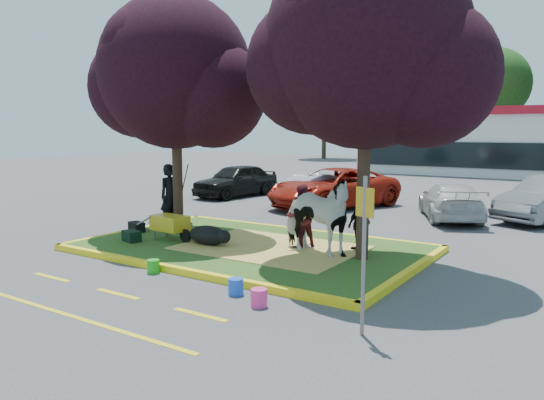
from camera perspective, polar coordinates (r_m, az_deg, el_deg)
The scene contains 31 objects.
ground at distance 13.29m, azimuth -2.31°, elevation -5.47°, with size 90.00×90.00×0.00m, color #424244.
median_island at distance 13.28m, azimuth -2.32°, elevation -5.15°, with size 8.00×5.00×0.15m, color #294816.
curb_near at distance 11.34m, azimuth -10.00°, elevation -7.49°, with size 8.30×0.16×0.15m, color yellow.
curb_far at distance 15.40m, azimuth 3.30°, elevation -3.37°, with size 8.30×0.16×0.15m, color yellow.
curb_left at distance 15.96m, azimuth -14.33°, elevation -3.21°, with size 0.16×5.30×0.15m, color yellow.
curb_right at distance 11.46m, azimuth 14.65°, elevation -7.48°, with size 0.16×5.30×0.15m, color yellow.
straw_bedding at distance 12.93m, azimuth -0.15°, elevation -5.14°, with size 4.20×3.00×0.01m, color #E0C75C.
tree_purple_left at distance 15.08m, azimuth -10.36°, elevation 12.64°, with size 5.06×4.20×6.51m.
tree_purple_right at distance 11.76m, azimuth 10.17°, elevation 15.08°, with size 5.30×4.40×6.82m.
fire_lane_stripe_a at distance 11.84m, azimuth -22.62°, elevation -7.69°, with size 1.10×0.12×0.01m, color yellow.
fire_lane_stripe_b at distance 10.30m, azimuth -16.27°, elevation -9.67°, with size 1.10×0.12×0.01m, color yellow.
fire_lane_stripe_c at distance 8.93m, azimuth -7.72°, elevation -12.13°, with size 1.10×0.12×0.01m, color yellow.
fire_lane_long at distance 9.61m, azimuth -21.82°, elevation -11.18°, with size 6.00×0.10×0.01m, color yellow.
retail_building at distance 38.90m, azimuth 25.27°, elevation 5.79°, with size 20.40×8.40×4.40m.
treeline at distance 48.76m, azimuth 26.40°, elevation 12.41°, with size 46.58×7.80×14.63m.
cow at distance 12.12m, azimuth 4.63°, elevation -1.73°, with size 0.97×2.12×1.79m, color white.
calf at distance 13.31m, azimuth -6.88°, elevation -3.79°, with size 1.11×0.63×0.48m, color black.
handler at distance 15.41m, azimuth -10.83°, elevation 0.33°, with size 0.69×0.45×1.88m, color black.
visitor_a at distance 12.84m, azimuth 3.09°, elevation -1.77°, with size 0.75×0.58×1.54m, color #4F161D.
visitor_b at distance 12.75m, azimuth 9.36°, elevation -2.61°, with size 0.72×0.30×1.24m, color black.
wheelbarrow at distance 13.94m, azimuth -10.90°, elevation -2.48°, with size 1.73×0.66×0.65m.
gear_bag_dark at distance 15.41m, azimuth -14.36°, elevation -2.81°, with size 0.52×0.29×0.27m, color black.
gear_bag_green at distance 14.09m, azimuth -14.87°, elevation -3.77°, with size 0.52×0.32×0.28m, color black.
sign_post at distance 7.76m, azimuth 9.87°, elevation -4.18°, with size 0.32×0.14×2.35m.
bucket_green at distance 11.52m, azimuth -12.65°, elevation -6.98°, with size 0.26×0.26×0.28m, color green.
bucket_pink at distance 9.20m, azimuth -1.41°, elevation -10.47°, with size 0.29×0.29×0.31m, color #FD388B.
bucket_blue at distance 9.85m, azimuth -3.91°, elevation -9.28°, with size 0.28×0.28×0.30m, color blue.
car_black at distance 23.87m, azimuth -3.89°, elevation 2.14°, with size 1.73×4.30×1.46m, color black.
car_silver at distance 21.50m, azimuth 5.22°, elevation 1.22°, with size 1.32×3.78×1.25m, color #B1B4B9.
car_red at distance 20.52m, azimuth 6.64°, elevation 1.29°, with size 2.53×5.49×1.52m, color #9E1B0D.
car_white at distance 18.78m, azimuth 18.65°, elevation -0.12°, with size 1.71×4.21×1.22m, color silver.
Camera 1 is at (7.56, -10.51, 3.01)m, focal length 35.00 mm.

